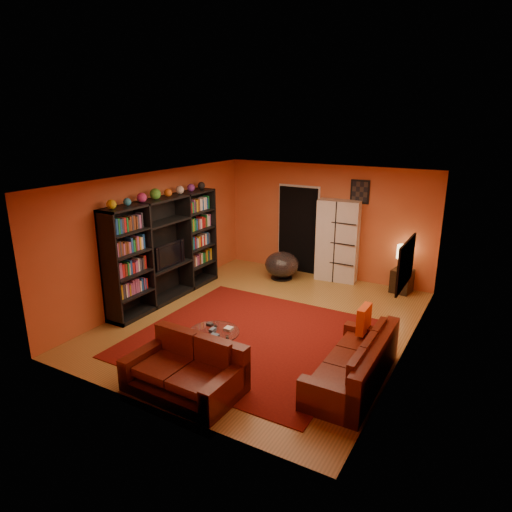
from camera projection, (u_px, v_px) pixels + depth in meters
The scene contains 20 objects.
floor at pixel (264, 321), 8.43m from camera, with size 6.00×6.00×0.00m, color olive.
ceiling at pixel (265, 180), 7.67m from camera, with size 6.00×6.00×0.00m, color white.
wall_back at pixel (326, 221), 10.54m from camera, with size 6.00×6.00×0.00m, color #BF522A.
wall_front at pixel (146, 316), 5.55m from camera, with size 6.00×6.00×0.00m, color #BF522A.
wall_left at pixel (156, 236), 9.23m from camera, with size 6.00×6.00×0.00m, color #BF522A.
wall_right at pixel (410, 278), 6.86m from camera, with size 6.00×6.00×0.00m, color #BF522A.
rug at pixel (249, 337), 7.80m from camera, with size 3.60×3.60×0.01m, color #520C09.
doorway at pixel (298, 230), 10.92m from camera, with size 0.95×0.10×2.04m, color black.
wall_art_right at pixel (406, 264), 6.54m from camera, with size 0.03×1.00×0.70m, color black.
wall_art_back at pixel (360, 192), 9.95m from camera, with size 0.42×0.03×0.52m, color black.
entertainment_unit at pixel (165, 250), 9.20m from camera, with size 0.45×3.00×2.10m, color black.
tv at pixel (167, 254), 9.18m from camera, with size 0.11×0.85×0.49m, color black.
sofa at pixel (358, 366), 6.37m from camera, with size 0.84×2.01×0.85m.
loveseat at pixel (188, 370), 6.28m from camera, with size 1.59×0.98×0.85m.
throw_pillow at pixel (364, 319), 7.03m from camera, with size 0.12×0.42×0.42m, color #F8541B.
coffee_table at pixel (214, 334), 7.12m from camera, with size 0.80×0.80×0.40m.
storage_cabinet at pixel (338, 241), 10.31m from camera, with size 0.93×0.41×1.86m, color beige.
bowl_chair at pixel (282, 265), 10.55m from camera, with size 0.78×0.78×0.63m.
side_table at pixel (402, 281), 9.76m from camera, with size 0.40×0.40×0.50m, color black.
table_lamp at pixel (405, 253), 9.57m from camera, with size 0.32×0.32×0.54m.
Camera 1 is at (3.68, -6.77, 3.62)m, focal length 32.00 mm.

